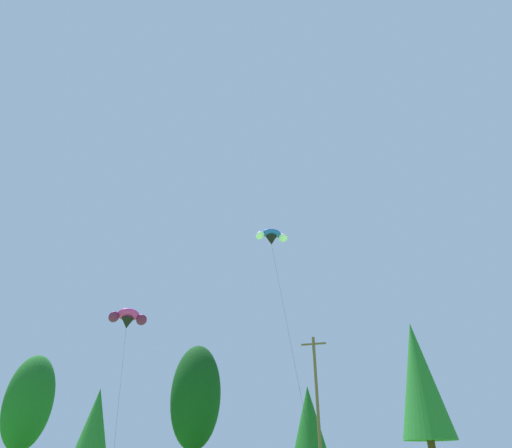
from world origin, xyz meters
name	(u,v)px	position (x,y,z in m)	size (l,w,h in m)	color
treeline_tree_a	(29,402)	(-34.61, 46.30, 8.52)	(5.60, 5.60, 14.06)	#472D19
treeline_tree_b	(95,422)	(-24.49, 46.00, 6.02)	(3.71, 3.71, 9.61)	#472D19
treeline_tree_c	(196,396)	(-13.59, 48.72, 8.70)	(5.68, 5.68, 14.36)	#472D19
treeline_tree_d	(309,422)	(-0.15, 46.01, 5.52)	(3.54, 3.54, 8.81)	#472D19
treeline_tree_e	(420,378)	(10.74, 46.78, 9.14)	(4.81, 4.81, 14.58)	#472D19
utility_pole	(318,405)	(1.94, 38.89, 6.19)	(2.20, 0.26, 11.84)	brown
parafoil_kite_high_magenta	(128,318)	(-11.35, 29.76, 12.08)	(8.22, 10.88, 11.31)	#D12893
parafoil_kite_mid_blue_white	(272,237)	(-0.91, 35.75, 20.84)	(6.09, 9.77, 20.42)	blue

